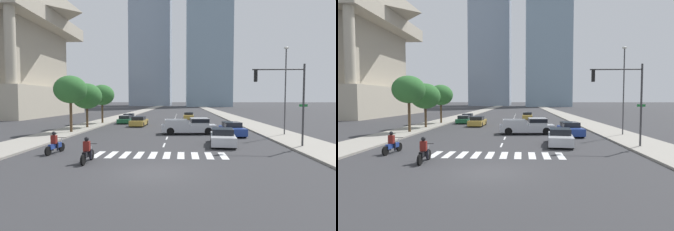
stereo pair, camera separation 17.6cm
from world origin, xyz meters
TOP-DOWN VIEW (x-y plane):
  - ground_plane at (0.00, 0.00)m, footprint 800.00×800.00m
  - sidewalk_east at (11.25, 30.00)m, footprint 4.00×260.00m
  - sidewalk_west at (-11.25, 30.00)m, footprint 4.00×260.00m
  - crosswalk_near at (-0.00, 4.22)m, footprint 8.55×2.25m
  - lane_divider_center at (0.00, 32.22)m, footprint 0.14×50.00m
  - motorcycle_lead at (-7.01, 4.40)m, footprint 0.70×2.13m
  - motorcycle_trailing at (-3.95, 1.90)m, footprint 0.70×2.06m
  - pickup_truck at (2.36, 15.58)m, footprint 5.79×2.36m
  - sedan_silver_0 at (4.62, 8.58)m, footprint 2.26×4.68m
  - sedan_green_1 at (-7.21, 28.48)m, footprint 1.85×4.70m
  - sedan_gold_2 at (-4.48, 24.04)m, footprint 2.01×4.65m
  - sedan_gold_3 at (2.56, 36.82)m, footprint 1.87×4.69m
  - sedan_blue_4 at (6.41, 14.44)m, footprint 2.18×4.42m
  - sedan_white_5 at (-7.68, 33.51)m, footprint 1.93×4.38m
  - traffic_signal_near at (9.00, 7.49)m, footprint 4.06×0.28m
  - street_lamp_east at (11.55, 14.51)m, footprint 0.50×0.24m
  - street_tree_nearest at (-10.45, 15.55)m, footprint 3.45×3.45m
  - street_tree_second at (-10.45, 20.59)m, footprint 3.71×3.71m
  - street_tree_third at (-10.45, 27.21)m, footprint 3.57×3.57m
  - office_tower_left_skyline at (-17.42, 158.36)m, footprint 23.55×29.35m
  - office_tower_center_skyline at (15.06, 137.42)m, footprint 23.30×20.78m

SIDE VIEW (x-z plane):
  - ground_plane at x=0.00m, z-range 0.00..0.00m
  - lane_divider_center at x=0.00m, z-range 0.00..0.01m
  - crosswalk_near at x=0.00m, z-range 0.00..0.01m
  - sidewalk_east at x=11.25m, z-range 0.00..0.15m
  - sidewalk_west at x=-11.25m, z-range 0.00..0.15m
  - sedan_green_1 at x=-7.21m, z-range -0.04..1.16m
  - sedan_white_5 at x=-7.68m, z-range -0.05..1.18m
  - motorcycle_lead at x=-7.01m, z-range -0.16..1.33m
  - motorcycle_trailing at x=-3.95m, z-range -0.16..1.33m
  - sedan_silver_0 at x=4.62m, z-range -0.04..1.25m
  - sedan_gold_2 at x=-4.48m, z-range -0.05..1.26m
  - sedan_gold_3 at x=2.56m, z-range -0.04..1.27m
  - sedan_blue_4 at x=6.41m, z-range -0.05..1.30m
  - pickup_truck at x=2.36m, z-range -0.02..1.65m
  - street_tree_second at x=-10.45m, z-range 1.29..6.75m
  - traffic_signal_near at x=9.00m, z-range 1.23..7.28m
  - street_tree_third at x=-10.45m, z-range 1.44..7.09m
  - street_tree_nearest at x=-10.45m, z-range 1.66..7.64m
  - street_lamp_east at x=11.55m, z-range 0.76..9.34m
  - office_tower_center_skyline at x=15.06m, z-range -5.74..99.14m
  - office_tower_left_skyline at x=-17.42m, z-range -3.86..126.52m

